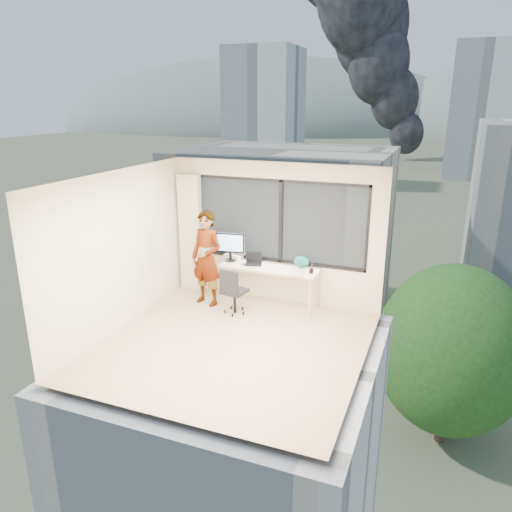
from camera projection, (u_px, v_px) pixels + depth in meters
The scene contains 24 objects.
floor at pixel (233, 344), 7.61m from camera, with size 4.00×4.00×0.01m, color tan.
ceiling at pixel (230, 178), 6.81m from camera, with size 4.00×4.00×0.01m, color white.
wall_front at pixel (158, 320), 5.44m from camera, with size 4.00×0.01×2.60m, color beige.
wall_left at pixel (119, 251), 7.91m from camera, with size 0.01×4.00×2.60m, color beige.
wall_right at pixel (368, 283), 6.52m from camera, with size 0.01×4.00×2.60m, color beige.
window_wall at pixel (279, 221), 8.90m from camera, with size 3.30×0.16×1.55m, color black, non-canonical shape.
curtain at pixel (191, 233), 9.52m from camera, with size 0.45×0.14×2.30m, color beige.
desk at pixel (269, 286), 8.97m from camera, with size 1.80×0.60×0.75m, color beige.
chair at pixel (235, 290), 8.61m from camera, with size 0.44×0.44×0.87m, color black, non-canonical shape.
person at pixel (207, 258), 8.88m from camera, with size 0.64×0.42×1.76m, color #2D2D33.
monitor at pixel (230, 247), 9.09m from camera, with size 0.55×0.12×0.55m, color black, non-canonical shape.
game_console at pixel (235, 256), 9.35m from camera, with size 0.33×0.28×0.08m, color white.
laptop at pixel (253, 259), 8.93m from camera, with size 0.30×0.32×0.20m, color black, non-canonical shape.
cellphone at pixel (244, 264), 8.95m from camera, with size 0.11×0.05×0.01m, color black.
pen_cup at pixel (311, 271), 8.51m from camera, with size 0.07×0.07×0.09m, color black.
handbag at pixel (301, 262), 8.78m from camera, with size 0.28×0.14×0.22m, color #0B473E.
exterior_ground at pixel (435, 176), 118.21m from camera, with size 400.00×400.00×0.04m, color #515B3D.
near_bldg_a at pixel (283, 237), 39.47m from camera, with size 16.00×12.00×14.00m, color beige.
far_tower_a at pixel (264, 117), 103.96m from camera, with size 14.00×14.00×28.00m, color silver.
far_tower_b at pixel (480, 112), 110.83m from camera, with size 13.00×13.00×30.00m, color silver.
far_tower_d at pixel (252, 120), 162.31m from camera, with size 16.00×14.00×22.00m, color silver.
hill_a at pixel (263, 126), 337.18m from camera, with size 288.00×216.00×90.00m, color slate.
tree_a at pixel (158, 295), 35.74m from camera, with size 7.00×7.00×8.00m, color #244818, non-canonical shape.
tree_b at pixel (449, 367), 25.08m from camera, with size 7.60×7.60×9.00m, color #244818, non-canonical shape.
Camera 1 is at (2.84, -6.22, 3.65)m, focal length 34.18 mm.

